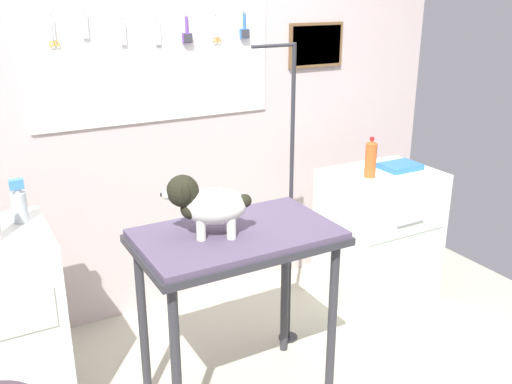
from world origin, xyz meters
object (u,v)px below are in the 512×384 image
at_px(grooming_table, 237,252).
at_px(grooming_arm, 289,213).
at_px(dog, 205,204).
at_px(cabinet_right, 378,236).
at_px(soda_bottle, 371,159).

height_order(grooming_table, grooming_arm, grooming_arm).
height_order(dog, cabinet_right, dog).
relative_size(grooming_arm, soda_bottle, 6.85).
height_order(grooming_table, dog, dog).
bearing_deg(cabinet_right, soda_bottle, -166.01).
bearing_deg(cabinet_right, grooming_arm, -169.08).
xyz_separation_m(cabinet_right, soda_bottle, (-0.13, -0.03, 0.55)).
relative_size(grooming_arm, cabinet_right, 1.96).
distance_m(dog, soda_bottle, 1.33).
height_order(grooming_arm, dog, grooming_arm).
distance_m(grooming_table, cabinet_right, 1.39).
bearing_deg(grooming_table, soda_bottle, 20.42).
relative_size(grooming_table, cabinet_right, 1.07).
distance_m(grooming_table, soda_bottle, 1.21).
distance_m(grooming_table, dog, 0.30).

